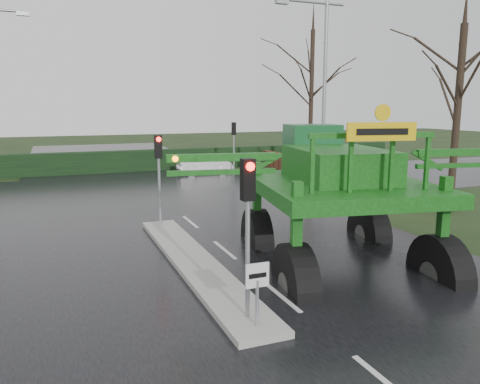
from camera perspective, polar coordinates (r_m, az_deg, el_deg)
name	(u,v)px	position (r m, az deg, el deg)	size (l,w,h in m)	color
ground	(281,297)	(11.67, 5.00, -12.62)	(140.00, 140.00, 0.00)	black
road_main	(178,212)	(20.67, -7.60, -2.43)	(14.00, 80.00, 0.02)	black
road_cross	(151,190)	(26.42, -10.83, 0.27)	(80.00, 12.00, 0.02)	black
median_island	(194,262)	(13.81, -5.60, -8.55)	(1.20, 10.00, 0.16)	gray
hedge_row	(128,161)	(34.13, -13.48, 3.68)	(44.00, 0.90, 1.50)	black
brick_wall	(315,170)	(30.10, 9.15, 2.68)	(0.40, 20.00, 1.20)	#592D1E
keep_left_sign	(257,285)	(9.49, 2.12, -11.21)	(0.50, 0.07, 1.35)	gray
traffic_signal_near	(248,205)	(9.48, 0.97, -1.54)	(0.26, 0.33, 3.52)	gray
traffic_signal_mid	(159,161)	(17.54, -9.88, 3.79)	(0.26, 0.33, 3.52)	gray
traffic_signal_far	(234,136)	(31.75, -0.77, 6.81)	(0.26, 0.33, 3.52)	gray
street_light_right	(320,79)	(25.27, 9.68, 13.48)	(3.85, 0.30, 10.00)	gray
tree_right_near	(459,91)	(22.62, 25.14, 11.04)	(5.60, 5.60, 9.64)	black
tree_right_far	(312,80)	(35.47, 8.74, 13.38)	(7.00, 7.00, 12.05)	black
crop_sprayer	(294,181)	(11.79, 6.59, 1.38)	(10.17, 7.14, 5.75)	black
white_sedan	(205,173)	(32.52, -4.31, 2.28)	(1.32, 3.78, 1.24)	white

